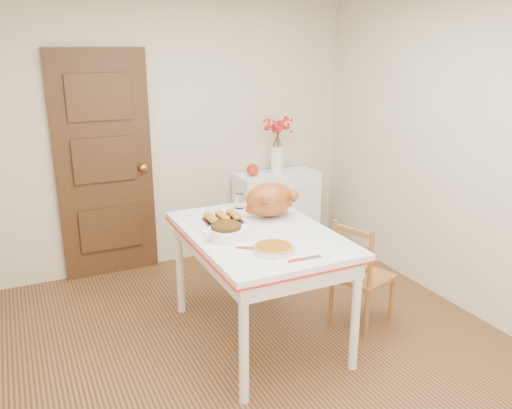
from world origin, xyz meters
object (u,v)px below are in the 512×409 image
kitchen_table (259,286)px  turkey_platter (270,202)px  chair_oak (363,274)px  sideboard (277,212)px  pumpkin_pie (274,247)px

kitchen_table → turkey_platter: (0.18, 0.20, 0.56)m
kitchen_table → turkey_platter: size_ratio=3.25×
chair_oak → turkey_platter: (-0.60, 0.37, 0.55)m
sideboard → kitchen_table: kitchen_table is taller
turkey_platter → sideboard: bearing=79.8°
chair_oak → pumpkin_pie: size_ratio=3.32×
kitchen_table → chair_oak: chair_oak is taller
turkey_platter → pumpkin_pie: bearing=-95.2°
sideboard → kitchen_table: size_ratio=0.60×
kitchen_table → turkey_platter: bearing=46.9°
sideboard → pumpkin_pie: (-0.99, -1.83, 0.45)m
sideboard → chair_oak: chair_oak is taller
kitchen_table → pumpkin_pie: (-0.08, -0.37, 0.45)m
kitchen_table → pumpkin_pie: bearing=-101.9°
sideboard → kitchen_table: bearing=-121.9°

